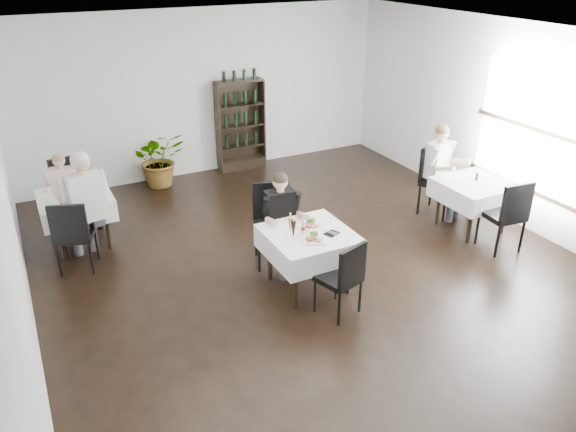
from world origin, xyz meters
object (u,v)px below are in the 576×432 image
(wine_shelf, at_px, (241,126))
(main_table, at_px, (309,243))
(diner_main, at_px, (282,215))
(potted_tree, at_px, (160,159))

(wine_shelf, relative_size, main_table, 1.70)
(wine_shelf, xyz_separation_m, diner_main, (-0.99, -3.77, -0.05))
(potted_tree, relative_size, diner_main, 0.73)
(main_table, bearing_deg, diner_main, 99.70)
(wine_shelf, xyz_separation_m, main_table, (-0.90, -4.31, -0.23))
(main_table, xyz_separation_m, potted_tree, (-0.75, 4.17, -0.12))
(potted_tree, bearing_deg, diner_main, -79.79)
(wine_shelf, height_order, potted_tree, wine_shelf)
(main_table, height_order, potted_tree, potted_tree)
(wine_shelf, bearing_deg, diner_main, -104.74)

